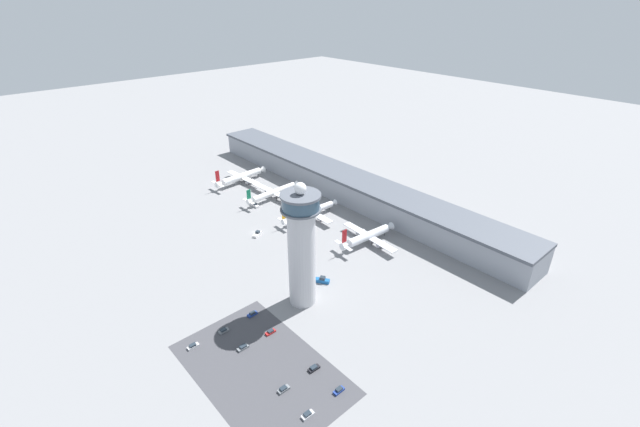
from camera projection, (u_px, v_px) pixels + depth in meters
name	position (u px, v px, depth m)	size (l,w,h in m)	color
ground_plane	(255.00, 232.00, 234.91)	(1000.00, 1000.00, 0.00)	gray
terminal_building	(346.00, 185.00, 272.55)	(247.80, 25.00, 15.78)	#9399A3
control_tower	(302.00, 246.00, 170.69)	(15.83, 15.83, 55.01)	#BCBCC1
parking_lot_surface	(261.00, 369.00, 150.17)	(64.00, 40.00, 0.01)	#424247
airplane_gate_alpha	(242.00, 177.00, 294.16)	(32.06, 40.09, 13.87)	white
airplane_gate_bravo	(274.00, 192.00, 270.80)	(40.56, 40.63, 12.32)	white
airplane_gate_charlie	(310.00, 212.00, 248.17)	(33.37, 39.57, 11.67)	white
airplane_gate_delta	(368.00, 236.00, 223.21)	(37.24, 35.65, 13.46)	silver
service_truck_catering	(254.00, 205.00, 263.04)	(7.65, 2.23, 2.43)	black
service_truck_fuel	(257.00, 234.00, 231.71)	(4.70, 6.64, 2.40)	black
service_truck_baggage	(321.00, 280.00, 194.51)	(7.86, 6.25, 2.98)	black
car_maroon_suv	(243.00, 347.00, 158.48)	(1.88, 4.44, 1.41)	black
car_grey_coupe	(193.00, 346.00, 159.04)	(1.72, 4.35, 1.45)	black
car_white_wagon	(339.00, 390.00, 141.45)	(1.80, 4.10, 1.50)	black
car_navy_sedan	(252.00, 314.00, 174.90)	(1.80, 4.30, 1.40)	black
car_black_suv	(308.00, 415.00, 133.30)	(1.96, 4.26, 1.50)	black
car_blue_compact	(224.00, 331.00, 166.34)	(1.95, 4.15, 1.38)	black
car_silver_sedan	(284.00, 389.00, 141.91)	(1.89, 4.29, 1.39)	black
car_red_hatchback	(271.00, 332.00, 165.65)	(1.72, 4.19, 1.40)	black
car_green_van	(314.00, 368.00, 149.75)	(2.08, 4.47, 1.42)	black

